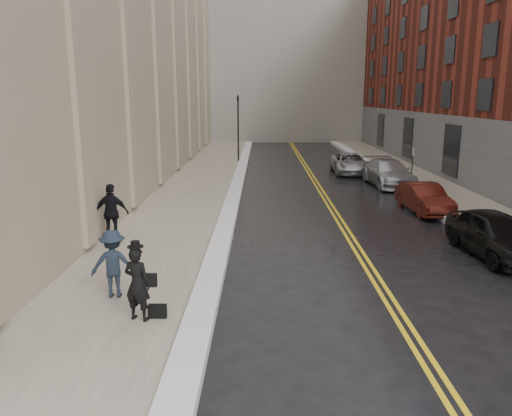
{
  "coord_description": "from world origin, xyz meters",
  "views": [
    {
      "loc": [
        -0.79,
        -8.67,
        5.12
      ],
      "look_at": [
        -0.97,
        6.98,
        1.6
      ],
      "focal_mm": 35.0,
      "sensor_mm": 36.0,
      "label": 1
    }
  ],
  "objects_px": {
    "pedestrian_b": "(113,264)",
    "pedestrian_c": "(112,213)",
    "car_silver_far": "(350,163)",
    "pedestrian_main": "(137,284)",
    "car_maroon": "(424,198)",
    "car_silver_near": "(388,173)",
    "car_black": "(495,234)"
  },
  "relations": [
    {
      "from": "car_silver_near",
      "to": "car_silver_far",
      "type": "xyz_separation_m",
      "value": [
        -1.4,
        4.77,
        -0.08
      ]
    },
    {
      "from": "pedestrian_main",
      "to": "pedestrian_b",
      "type": "height_order",
      "value": "pedestrian_b"
    },
    {
      "from": "car_silver_far",
      "to": "pedestrian_main",
      "type": "height_order",
      "value": "pedestrian_main"
    },
    {
      "from": "car_black",
      "to": "pedestrian_b",
      "type": "relative_size",
      "value": 2.53
    },
    {
      "from": "car_maroon",
      "to": "pedestrian_c",
      "type": "bearing_deg",
      "value": -162.15
    },
    {
      "from": "car_maroon",
      "to": "car_silver_far",
      "type": "xyz_separation_m",
      "value": [
        -1.31,
        11.67,
        0.02
      ]
    },
    {
      "from": "car_silver_far",
      "to": "pedestrian_b",
      "type": "bearing_deg",
      "value": -113.36
    },
    {
      "from": "car_maroon",
      "to": "pedestrian_main",
      "type": "relative_size",
      "value": 2.29
    },
    {
      "from": "car_maroon",
      "to": "car_silver_near",
      "type": "distance_m",
      "value": 6.9
    },
    {
      "from": "car_maroon",
      "to": "pedestrian_b",
      "type": "relative_size",
      "value": 2.28
    },
    {
      "from": "car_black",
      "to": "pedestrian_main",
      "type": "height_order",
      "value": "pedestrian_main"
    },
    {
      "from": "pedestrian_b",
      "to": "pedestrian_c",
      "type": "xyz_separation_m",
      "value": [
        -1.48,
        4.93,
        0.15
      ]
    },
    {
      "from": "car_maroon",
      "to": "pedestrian_c",
      "type": "height_order",
      "value": "pedestrian_c"
    },
    {
      "from": "car_silver_near",
      "to": "car_silver_far",
      "type": "height_order",
      "value": "car_silver_near"
    },
    {
      "from": "car_silver_far",
      "to": "pedestrian_main",
      "type": "distance_m",
      "value": 24.77
    },
    {
      "from": "car_silver_near",
      "to": "car_black",
      "type": "bearing_deg",
      "value": -93.09
    },
    {
      "from": "car_silver_near",
      "to": "pedestrian_c",
      "type": "xyz_separation_m",
      "value": [
        -12.59,
        -12.1,
        0.41
      ]
    },
    {
      "from": "car_maroon",
      "to": "car_silver_far",
      "type": "distance_m",
      "value": 11.74
    },
    {
      "from": "pedestrian_b",
      "to": "pedestrian_c",
      "type": "distance_m",
      "value": 5.15
    },
    {
      "from": "car_black",
      "to": "car_maroon",
      "type": "distance_m",
      "value": 6.32
    },
    {
      "from": "car_black",
      "to": "pedestrian_main",
      "type": "distance_m",
      "value": 11.59
    },
    {
      "from": "car_black",
      "to": "pedestrian_b",
      "type": "xyz_separation_m",
      "value": [
        -11.3,
        -3.82,
        0.27
      ]
    },
    {
      "from": "pedestrian_b",
      "to": "pedestrian_c",
      "type": "bearing_deg",
      "value": -81.33
    },
    {
      "from": "pedestrian_main",
      "to": "pedestrian_c",
      "type": "distance_m",
      "value": 6.74
    },
    {
      "from": "pedestrian_c",
      "to": "car_silver_far",
      "type": "bearing_deg",
      "value": -119.96
    },
    {
      "from": "car_silver_far",
      "to": "pedestrian_c",
      "type": "distance_m",
      "value": 20.25
    },
    {
      "from": "car_silver_far",
      "to": "pedestrian_main",
      "type": "bearing_deg",
      "value": -110.1
    },
    {
      "from": "car_silver_far",
      "to": "pedestrian_main",
      "type": "relative_size",
      "value": 2.82
    },
    {
      "from": "pedestrian_b",
      "to": "pedestrian_c",
      "type": "relative_size",
      "value": 0.85
    },
    {
      "from": "car_silver_near",
      "to": "car_silver_far",
      "type": "distance_m",
      "value": 4.98
    },
    {
      "from": "car_maroon",
      "to": "car_silver_far",
      "type": "height_order",
      "value": "car_silver_far"
    },
    {
      "from": "car_silver_far",
      "to": "pedestrian_c",
      "type": "xyz_separation_m",
      "value": [
        -11.18,
        -16.87,
        0.49
      ]
    }
  ]
}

